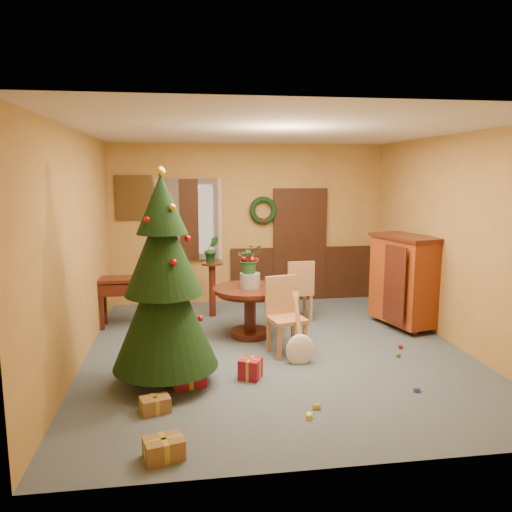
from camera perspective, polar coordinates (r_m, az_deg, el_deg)
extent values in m
plane|color=#333E4B|center=(6.86, 2.29, -10.76)|extent=(5.50, 5.50, 0.00)
plane|color=silver|center=(6.47, 2.46, 14.16)|extent=(5.50, 5.50, 0.00)
plane|color=olive|center=(9.20, -0.79, 3.69)|extent=(5.00, 0.00, 5.00)
plane|color=olive|center=(3.88, 9.89, -4.30)|extent=(5.00, 0.00, 5.00)
plane|color=olive|center=(6.53, -19.74, 0.81)|extent=(0.00, 5.50, 5.50)
plane|color=olive|center=(7.39, 21.81, 1.62)|extent=(0.00, 5.50, 5.50)
cube|color=black|center=(9.50, 5.55, -1.97)|extent=(2.80, 0.06, 1.00)
cube|color=black|center=(9.37, 5.02, 1.29)|extent=(1.00, 0.08, 2.10)
cube|color=white|center=(9.41, 4.98, 1.02)|extent=(0.80, 0.03, 1.90)
cube|color=black|center=(9.07, -7.68, 4.16)|extent=(1.05, 0.08, 1.45)
cube|color=white|center=(9.10, -7.68, 4.17)|extent=(0.88, 0.03, 1.25)
cube|color=white|center=(9.02, -10.09, 4.07)|extent=(0.42, 0.02, 1.45)
cube|color=white|center=(9.03, -5.26, 4.18)|extent=(0.42, 0.02, 1.45)
torus|color=black|center=(9.14, 0.83, 5.22)|extent=(0.51, 0.11, 0.51)
cube|color=#4C3819|center=(9.09, -13.77, 6.51)|extent=(0.62, 0.05, 0.78)
cube|color=gray|center=(9.12, -13.75, 6.52)|extent=(0.48, 0.02, 0.62)
cylinder|color=black|center=(7.24, -0.69, -3.84)|extent=(1.07, 1.07, 0.06)
cylinder|color=black|center=(7.25, -0.69, -4.28)|extent=(0.95, 0.95, 0.04)
cylinder|color=black|center=(7.32, -0.69, -6.46)|extent=(0.17, 0.17, 0.59)
cylinder|color=black|center=(7.42, -0.68, -8.80)|extent=(0.57, 0.57, 0.10)
cylinder|color=slate|center=(7.21, -0.69, -2.80)|extent=(0.29, 0.29, 0.21)
imported|color=#1E4C23|center=(7.15, -0.70, -0.30)|extent=(0.38, 0.33, 0.42)
cube|color=#9D663E|center=(6.60, 3.53, -7.25)|extent=(0.53, 0.53, 0.05)
cube|color=#9D663E|center=(6.70, 2.85, -4.46)|extent=(0.44, 0.14, 0.53)
cube|color=#9D663E|center=(6.90, 4.27, -8.66)|extent=(0.06, 0.06, 0.45)
cube|color=#9D663E|center=(6.76, 1.48, -9.02)|extent=(0.06, 0.06, 0.45)
cube|color=#9D663E|center=(6.59, 5.60, -9.55)|extent=(0.06, 0.06, 0.45)
cube|color=#9D663E|center=(6.45, 2.70, -9.95)|extent=(0.06, 0.06, 0.45)
cube|color=#9D663E|center=(8.17, 4.75, -4.09)|extent=(0.46, 0.46, 0.05)
cube|color=#9D663E|center=(7.93, 5.18, -2.45)|extent=(0.43, 0.07, 0.52)
cube|color=#9D663E|center=(8.02, 3.88, -6.12)|extent=(0.05, 0.05, 0.44)
cube|color=#9D663E|center=(8.12, 6.27, -5.96)|extent=(0.05, 0.05, 0.44)
cube|color=#9D663E|center=(8.35, 3.23, -5.50)|extent=(0.05, 0.05, 0.44)
cube|color=#9D663E|center=(8.44, 5.54, -5.36)|extent=(0.05, 0.05, 0.44)
cylinder|color=black|center=(8.36, -5.01, -3.92)|extent=(0.11, 0.11, 0.89)
cylinder|color=black|center=(8.27, -5.05, -0.86)|extent=(0.35, 0.35, 0.03)
imported|color=#19471E|center=(8.23, -5.08, 0.79)|extent=(0.29, 0.25, 0.45)
cylinder|color=#382111|center=(5.90, -10.19, -12.98)|extent=(0.15, 0.15, 0.26)
cone|color=black|center=(5.65, -10.42, -5.61)|extent=(1.18, 1.18, 1.40)
cone|color=black|center=(5.52, -10.61, 0.86)|extent=(0.86, 0.86, 1.02)
cone|color=black|center=(5.48, -10.76, 5.87)|extent=(0.56, 0.56, 0.64)
sphere|color=gold|center=(5.47, -10.87, 9.47)|extent=(0.11, 0.11, 0.11)
cube|color=black|center=(7.98, -14.55, -2.58)|extent=(0.87, 0.44, 0.05)
cube|color=black|center=(8.01, -14.51, -3.51)|extent=(0.82, 0.39, 0.18)
cube|color=black|center=(8.12, -17.04, -5.32)|extent=(0.05, 0.31, 0.72)
cube|color=black|center=(8.03, -11.80, -5.25)|extent=(0.05, 0.31, 0.72)
cube|color=#591C0A|center=(8.02, 16.57, -2.68)|extent=(0.78, 1.16, 1.31)
cube|color=black|center=(7.91, 16.79, 2.08)|extent=(0.85, 1.23, 0.05)
cylinder|color=black|center=(7.81, 17.70, -8.32)|extent=(0.07, 0.07, 0.10)
cylinder|color=black|center=(8.58, 15.11, -6.61)|extent=(0.07, 0.07, 0.10)
cube|color=brown|center=(4.54, -10.49, -20.80)|extent=(0.37, 0.31, 0.17)
cube|color=gold|center=(4.54, -10.49, -20.80)|extent=(0.33, 0.12, 0.18)
cube|color=gold|center=(4.54, -10.49, -20.80)|extent=(0.11, 0.24, 0.18)
cube|color=maroon|center=(5.96, -0.64, -12.73)|extent=(0.32, 0.32, 0.24)
cube|color=gold|center=(5.96, -0.64, -12.73)|extent=(0.23, 0.14, 0.24)
cube|color=gold|center=(5.96, -0.64, -12.73)|extent=(0.14, 0.23, 0.24)
cube|color=brown|center=(5.30, -11.44, -16.30)|extent=(0.33, 0.27, 0.15)
cube|color=gold|center=(5.30, -11.44, -16.30)|extent=(0.29, 0.11, 0.16)
cube|color=gold|center=(5.30, -11.44, -16.30)|extent=(0.10, 0.20, 0.16)
cube|color=maroon|center=(5.79, -7.56, -14.07)|extent=(0.38, 0.22, 0.13)
cube|color=gold|center=(5.79, -7.56, -14.07)|extent=(0.36, 0.09, 0.13)
cube|color=gold|center=(5.79, -7.56, -14.07)|extent=(0.08, 0.16, 0.13)
cube|color=#2644A7|center=(5.92, 17.89, -14.31)|extent=(0.09, 0.09, 0.05)
sphere|color=#227E23|center=(6.88, 15.94, -10.81)|extent=(0.06, 0.06, 0.06)
cube|color=yellow|center=(5.13, 6.08, -17.72)|extent=(0.08, 0.09, 0.05)
sphere|color=#AE0B11|center=(7.19, 16.19, -9.92)|extent=(0.06, 0.06, 0.06)
cube|color=gold|center=(5.32, 6.90, -16.70)|extent=(0.08, 0.05, 0.05)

